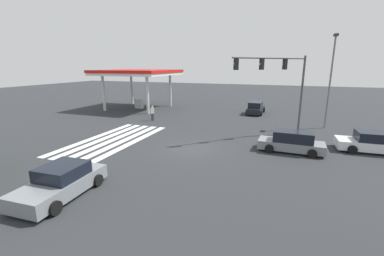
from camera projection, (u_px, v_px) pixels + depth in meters
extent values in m
plane|color=#2B2D30|center=(192.00, 149.00, 18.94)|extent=(135.71, 135.71, 0.00)
cube|color=silver|center=(95.00, 138.00, 21.93)|extent=(10.62, 0.60, 0.01)
cube|color=silver|center=(104.00, 139.00, 21.61)|extent=(10.62, 0.60, 0.01)
cube|color=silver|center=(113.00, 140.00, 21.29)|extent=(10.62, 0.60, 0.01)
cube|color=silver|center=(123.00, 141.00, 20.97)|extent=(10.62, 0.60, 0.01)
cube|color=silver|center=(133.00, 142.00, 20.65)|extent=(10.62, 0.60, 0.01)
cylinder|color=#47474C|center=(301.00, 96.00, 22.40)|extent=(0.18, 0.18, 6.81)
cylinder|color=#47474C|center=(271.00, 58.00, 20.17)|extent=(5.25, 5.25, 0.12)
cube|color=black|center=(285.00, 64.00, 20.87)|extent=(0.40, 0.40, 0.84)
sphere|color=red|center=(283.00, 64.00, 20.81)|extent=(0.16, 0.16, 0.16)
cube|color=black|center=(262.00, 64.00, 19.91)|extent=(0.40, 0.40, 0.84)
sphere|color=gold|center=(260.00, 64.00, 19.85)|extent=(0.16, 0.16, 0.16)
cube|color=black|center=(236.00, 64.00, 18.95)|extent=(0.40, 0.40, 0.84)
sphere|color=green|center=(234.00, 64.00, 18.88)|extent=(0.16, 0.16, 0.16)
cube|color=gray|center=(291.00, 145.00, 18.27)|extent=(1.80, 4.50, 0.61)
cube|color=black|center=(293.00, 136.00, 18.07)|extent=(1.58, 2.69, 0.73)
cylinder|color=black|center=(269.00, 149.00, 18.05)|extent=(0.24, 0.62, 0.61)
cylinder|color=black|center=(272.00, 142.00, 19.58)|extent=(0.24, 0.62, 0.61)
cylinder|color=black|center=(312.00, 154.00, 17.04)|extent=(0.24, 0.62, 0.61)
cylinder|color=black|center=(311.00, 146.00, 18.57)|extent=(0.24, 0.62, 0.61)
cube|color=black|center=(256.00, 110.00, 32.75)|extent=(4.41, 1.87, 0.66)
cube|color=black|center=(256.00, 105.00, 32.30)|extent=(2.43, 1.62, 0.71)
cylinder|color=black|center=(251.00, 109.00, 34.33)|extent=(0.64, 0.24, 0.63)
cylinder|color=black|center=(264.00, 110.00, 33.68)|extent=(0.64, 0.24, 0.63)
cylinder|color=black|center=(247.00, 112.00, 31.91)|extent=(0.64, 0.24, 0.63)
cylinder|color=black|center=(261.00, 113.00, 31.26)|extent=(0.64, 0.24, 0.63)
cube|color=silver|center=(372.00, 145.00, 18.23)|extent=(2.02, 4.67, 0.64)
cube|color=black|center=(378.00, 137.00, 18.00)|extent=(1.77, 2.74, 0.65)
cylinder|color=black|center=(352.00, 150.00, 17.83)|extent=(0.24, 0.62, 0.62)
cylinder|color=black|center=(346.00, 142.00, 19.60)|extent=(0.24, 0.62, 0.62)
cube|color=gray|center=(61.00, 186.00, 12.05)|extent=(4.52, 2.17, 0.68)
cube|color=black|center=(62.00, 171.00, 12.08)|extent=(2.07, 1.86, 0.61)
cylinder|color=black|center=(55.00, 208.00, 10.53)|extent=(0.63, 0.25, 0.62)
cylinder|color=black|center=(18.00, 201.00, 11.12)|extent=(0.63, 0.25, 0.62)
cylinder|color=black|center=(98.00, 180.00, 13.08)|extent=(0.63, 0.25, 0.62)
cylinder|color=black|center=(66.00, 175.00, 13.66)|extent=(0.63, 0.25, 0.62)
cube|color=silver|center=(138.00, 74.00, 35.78)|extent=(9.60, 9.60, 0.35)
cube|color=red|center=(138.00, 71.00, 35.69)|extent=(9.80, 9.80, 0.36)
cube|color=#B2B2B7|center=(139.00, 104.00, 36.78)|extent=(0.70, 1.10, 1.30)
cylinder|color=silver|center=(132.00, 89.00, 40.57)|extent=(0.36, 0.36, 4.69)
cylinder|color=silver|center=(104.00, 93.00, 34.45)|extent=(0.36, 0.36, 4.69)
cylinder|color=silver|center=(170.00, 91.00, 38.31)|extent=(0.36, 0.36, 4.69)
cylinder|color=silver|center=(148.00, 95.00, 32.18)|extent=(0.36, 0.36, 4.69)
cylinder|color=#38383D|center=(153.00, 117.00, 28.57)|extent=(0.14, 0.14, 0.82)
cylinder|color=#38383D|center=(152.00, 117.00, 28.51)|extent=(0.14, 0.14, 0.82)
cube|color=beige|center=(152.00, 111.00, 28.37)|extent=(0.41, 0.41, 0.65)
sphere|color=tan|center=(152.00, 107.00, 28.26)|extent=(0.22, 0.22, 0.22)
cylinder|color=slate|center=(330.00, 84.00, 24.28)|extent=(0.16, 0.16, 8.60)
cube|color=#333338|center=(336.00, 35.00, 23.23)|extent=(0.80, 0.36, 0.20)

